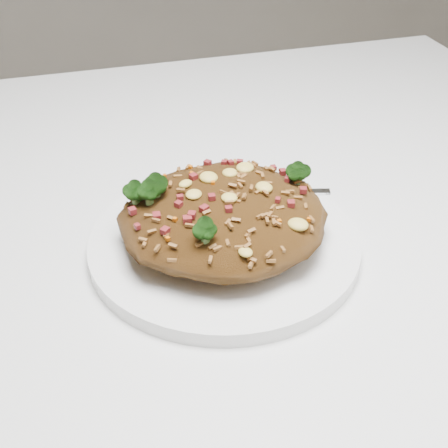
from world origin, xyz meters
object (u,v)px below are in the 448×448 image
Objects in this scene: fork at (257,192)px; dining_table at (109,292)px; plate at (224,244)px; fried_rice at (223,209)px.

dining_table is at bearing -170.28° from fork.
fried_rice reaches higher than plate.
fork is (0.05, 0.06, 0.01)m from plate.
fried_rice reaches higher than dining_table.
fried_rice is (0.10, -0.08, 0.14)m from dining_table.
dining_table is at bearing 143.51° from fried_rice.
dining_table is 0.19m from fork.
fork reaches higher than dining_table.
dining_table is 0.16m from plate.
plate reaches higher than dining_table.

